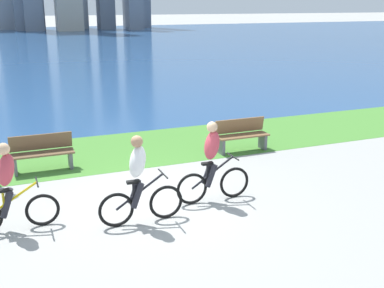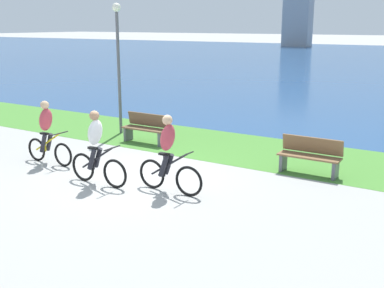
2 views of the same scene
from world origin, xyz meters
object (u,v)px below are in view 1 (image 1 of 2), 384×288
Objects in this scene: cyclist_distant_rear at (9,188)px; bench_far_along_path at (42,153)px; cyclist_trailing at (139,181)px; cyclist_lead at (212,163)px; bench_near_path at (241,135)px.

bench_far_along_path is (0.81, 3.13, -0.38)m from cyclist_distant_rear.
cyclist_lead is at bearing 14.27° from cyclist_trailing.
cyclist_lead is 3.63m from bench_near_path.
bench_near_path is (6.09, 2.73, -0.38)m from cyclist_distant_rear.
cyclist_trailing is at bearing -68.97° from bench_far_along_path.
cyclist_trailing is (-1.67, -0.43, -0.00)m from cyclist_lead.
cyclist_distant_rear is (-3.90, 0.13, -0.01)m from cyclist_lead.
cyclist_trailing reaches higher than bench_far_along_path.
cyclist_distant_rear is 6.69m from bench_near_path.
bench_near_path is at bearing -4.31° from bench_far_along_path.
bench_near_path is at bearing 52.61° from cyclist_lead.
bench_near_path is at bearing 40.44° from cyclist_trailing.
cyclist_lead is at bearing -127.39° from bench_near_path.
cyclist_trailing reaches higher than bench_near_path.
cyclist_lead is at bearing -46.56° from bench_far_along_path.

